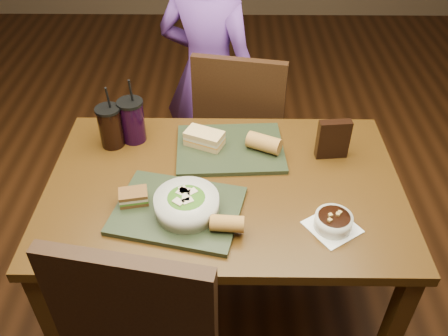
{
  "coord_description": "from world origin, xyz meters",
  "views": [
    {
      "loc": [
        0.02,
        -1.31,
        1.9
      ],
      "look_at": [
        0.0,
        0.0,
        0.82
      ],
      "focal_mm": 38.0,
      "sensor_mm": 36.0,
      "label": 1
    }
  ],
  "objects_px": {
    "chair_far": "(237,129)",
    "soup_bowl": "(333,221)",
    "salad_bowl": "(187,203)",
    "baguette_near": "(227,223)",
    "tray_far": "(230,149)",
    "baguette_far": "(264,143)",
    "sandwich_near": "(134,197)",
    "dining_table": "(224,201)",
    "sandwich_far": "(204,138)",
    "chip_bag": "(333,139)",
    "diner": "(208,76)",
    "cup_cola": "(110,126)",
    "cup_berry": "(132,121)",
    "tray_near": "(178,210)"
  },
  "relations": [
    {
      "from": "tray_far",
      "to": "baguette_far",
      "type": "bearing_deg",
      "value": -7.78
    },
    {
      "from": "cup_berry",
      "to": "baguette_near",
      "type": "bearing_deg",
      "value": -53.5
    },
    {
      "from": "dining_table",
      "to": "sandwich_far",
      "type": "bearing_deg",
      "value": 110.8
    },
    {
      "from": "soup_bowl",
      "to": "cup_cola",
      "type": "relative_size",
      "value": 0.78
    },
    {
      "from": "chair_far",
      "to": "salad_bowl",
      "type": "bearing_deg",
      "value": -102.52
    },
    {
      "from": "tray_far",
      "to": "chip_bag",
      "type": "xyz_separation_m",
      "value": [
        0.39,
        -0.03,
        0.07
      ]
    },
    {
      "from": "salad_bowl",
      "to": "sandwich_far",
      "type": "xyz_separation_m",
      "value": [
        0.04,
        0.38,
        -0.01
      ]
    },
    {
      "from": "soup_bowl",
      "to": "cup_cola",
      "type": "bearing_deg",
      "value": 150.93
    },
    {
      "from": "cup_cola",
      "to": "cup_berry",
      "type": "distance_m",
      "value": 0.09
    },
    {
      "from": "sandwich_far",
      "to": "baguette_near",
      "type": "relative_size",
      "value": 1.54
    },
    {
      "from": "salad_bowl",
      "to": "baguette_near",
      "type": "bearing_deg",
      "value": -31.22
    },
    {
      "from": "tray_far",
      "to": "sandwich_far",
      "type": "bearing_deg",
      "value": 171.43
    },
    {
      "from": "chair_far",
      "to": "salad_bowl",
      "type": "xyz_separation_m",
      "value": [
        -0.18,
        -0.81,
        0.26
      ]
    },
    {
      "from": "tray_near",
      "to": "baguette_near",
      "type": "height_order",
      "value": "baguette_near"
    },
    {
      "from": "tray_far",
      "to": "sandwich_far",
      "type": "height_order",
      "value": "sandwich_far"
    },
    {
      "from": "soup_bowl",
      "to": "chip_bag",
      "type": "relative_size",
      "value": 1.29
    },
    {
      "from": "dining_table",
      "to": "diner",
      "type": "bearing_deg",
      "value": 95.93
    },
    {
      "from": "soup_bowl",
      "to": "sandwich_near",
      "type": "height_order",
      "value": "sandwich_near"
    },
    {
      "from": "chair_far",
      "to": "tray_far",
      "type": "bearing_deg",
      "value": -94.54
    },
    {
      "from": "baguette_near",
      "to": "dining_table",
      "type": "bearing_deg",
      "value": 92.97
    },
    {
      "from": "chair_far",
      "to": "salad_bowl",
      "type": "distance_m",
      "value": 0.87
    },
    {
      "from": "dining_table",
      "to": "diner",
      "type": "relative_size",
      "value": 0.91
    },
    {
      "from": "chair_far",
      "to": "baguette_near",
      "type": "distance_m",
      "value": 0.93
    },
    {
      "from": "chair_far",
      "to": "cup_berry",
      "type": "bearing_deg",
      "value": -138.48
    },
    {
      "from": "tray_near",
      "to": "salad_bowl",
      "type": "distance_m",
      "value": 0.06
    },
    {
      "from": "cup_berry",
      "to": "chip_bag",
      "type": "relative_size",
      "value": 1.74
    },
    {
      "from": "chair_far",
      "to": "baguette_near",
      "type": "relative_size",
      "value": 8.94
    },
    {
      "from": "sandwich_near",
      "to": "baguette_near",
      "type": "xyz_separation_m",
      "value": [
        0.32,
        -0.13,
        0.0
      ]
    },
    {
      "from": "diner",
      "to": "tray_near",
      "type": "bearing_deg",
      "value": 107.04
    },
    {
      "from": "chair_far",
      "to": "soup_bowl",
      "type": "bearing_deg",
      "value": -70.77
    },
    {
      "from": "salad_bowl",
      "to": "sandwich_near",
      "type": "height_order",
      "value": "salad_bowl"
    },
    {
      "from": "salad_bowl",
      "to": "chip_bag",
      "type": "height_order",
      "value": "chip_bag"
    },
    {
      "from": "salad_bowl",
      "to": "dining_table",
      "type": "bearing_deg",
      "value": 53.77
    },
    {
      "from": "tray_near",
      "to": "cup_cola",
      "type": "relative_size",
      "value": 1.57
    },
    {
      "from": "diner",
      "to": "chip_bag",
      "type": "distance_m",
      "value": 0.88
    },
    {
      "from": "tray_far",
      "to": "cup_berry",
      "type": "height_order",
      "value": "cup_berry"
    },
    {
      "from": "tray_near",
      "to": "sandwich_far",
      "type": "distance_m",
      "value": 0.38
    },
    {
      "from": "tray_near",
      "to": "chip_bag",
      "type": "bearing_deg",
      "value": 29.25
    },
    {
      "from": "baguette_near",
      "to": "cup_berry",
      "type": "relative_size",
      "value": 0.39
    },
    {
      "from": "diner",
      "to": "baguette_far",
      "type": "relative_size",
      "value": 10.85
    },
    {
      "from": "chair_far",
      "to": "sandwich_near",
      "type": "bearing_deg",
      "value": -115.49
    },
    {
      "from": "chair_far",
      "to": "baguette_far",
      "type": "height_order",
      "value": "chair_far"
    },
    {
      "from": "chip_bag",
      "to": "sandwich_near",
      "type": "bearing_deg",
      "value": -163.95
    },
    {
      "from": "dining_table",
      "to": "cup_cola",
      "type": "bearing_deg",
      "value": 152.9
    },
    {
      "from": "baguette_far",
      "to": "cup_berry",
      "type": "distance_m",
      "value": 0.53
    },
    {
      "from": "chair_far",
      "to": "sandwich_near",
      "type": "distance_m",
      "value": 0.89
    },
    {
      "from": "cup_cola",
      "to": "cup_berry",
      "type": "relative_size",
      "value": 0.95
    },
    {
      "from": "dining_table",
      "to": "salad_bowl",
      "type": "xyz_separation_m",
      "value": [
        -0.12,
        -0.17,
        0.15
      ]
    },
    {
      "from": "baguette_near",
      "to": "tray_far",
      "type": "bearing_deg",
      "value": 88.81
    },
    {
      "from": "dining_table",
      "to": "sandwich_far",
      "type": "relative_size",
      "value": 7.74
    }
  ]
}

